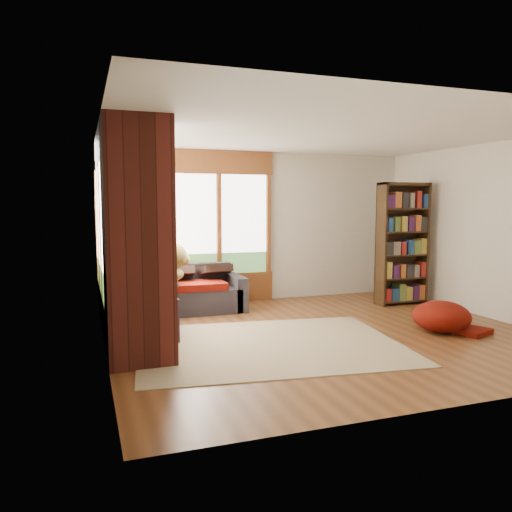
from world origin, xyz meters
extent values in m
plane|color=brown|center=(0.00, 0.00, 0.00)|extent=(5.50, 5.50, 0.00)
plane|color=white|center=(0.00, 0.00, 2.60)|extent=(5.50, 5.50, 0.00)
cube|color=silver|center=(0.00, 2.50, 1.30)|extent=(5.50, 0.04, 2.60)
cube|color=silver|center=(0.00, -2.50, 1.30)|extent=(5.50, 0.04, 2.60)
cube|color=silver|center=(-2.75, 0.00, 1.30)|extent=(0.04, 5.00, 2.60)
cube|color=silver|center=(2.75, 0.00, 1.30)|extent=(0.04, 5.00, 2.60)
cube|color=brown|center=(-1.20, 2.47, 1.35)|extent=(2.82, 0.10, 1.90)
cube|color=white|center=(-1.20, 2.47, 1.35)|extent=(2.54, 0.09, 1.62)
cube|color=brown|center=(-2.72, 1.20, 1.35)|extent=(0.10, 2.62, 1.90)
cube|color=white|center=(-2.72, 1.20, 1.35)|extent=(0.09, 2.36, 1.62)
cube|color=#7E9B67|center=(-2.69, 2.03, 1.75)|extent=(0.03, 0.72, 0.90)
cube|color=#471914|center=(-2.40, -0.35, 1.30)|extent=(0.70, 0.70, 2.60)
cube|color=#27252F|center=(-1.65, 2.05, 0.21)|extent=(2.20, 0.90, 0.42)
cube|color=#27252F|center=(-1.65, 2.40, 0.61)|extent=(2.20, 0.20, 0.38)
cube|color=#27252F|center=(-0.65, 2.05, 0.30)|extent=(0.20, 0.90, 0.60)
cube|color=maroon|center=(-1.75, 1.93, 0.48)|extent=(1.90, 0.66, 0.12)
cube|color=#27252F|center=(-2.30, 1.40, 0.21)|extent=(0.90, 2.20, 0.42)
cube|color=#27252F|center=(-2.65, 1.40, 0.61)|extent=(0.20, 2.20, 0.38)
cube|color=#27252F|center=(-2.30, 0.40, 0.30)|extent=(0.90, 0.20, 0.60)
cube|color=maroon|center=(-2.18, 1.05, 0.48)|extent=(0.66, 1.20, 0.12)
cube|color=maroon|center=(-2.18, 2.00, 0.48)|extent=(0.66, 0.66, 0.12)
cube|color=beige|center=(-0.86, -0.27, 0.01)|extent=(3.39, 2.75, 0.01)
cube|color=#362212|center=(2.56, 1.34, 1.03)|extent=(0.04, 0.29, 2.05)
cube|color=#362212|center=(1.72, 1.34, 1.03)|extent=(0.04, 0.29, 2.05)
cube|color=#362212|center=(2.14, 1.47, 1.03)|extent=(0.88, 0.02, 2.05)
cube|color=#362212|center=(2.14, 1.34, 0.06)|extent=(0.80, 0.27, 0.03)
cube|color=#362212|center=(2.14, 1.34, 0.45)|extent=(0.80, 0.27, 0.03)
cube|color=#362212|center=(2.14, 1.34, 0.84)|extent=(0.80, 0.27, 0.03)
cube|color=#362212|center=(2.14, 1.34, 1.23)|extent=(0.80, 0.27, 0.03)
cube|color=#362212|center=(2.14, 1.34, 1.62)|extent=(0.80, 0.27, 0.03)
cube|color=#362212|center=(2.14, 1.34, 2.01)|extent=(0.80, 0.27, 0.03)
cube|color=#726659|center=(2.14, 1.32, 1.03)|extent=(0.76, 0.21, 1.89)
ellipsoid|color=maroon|center=(1.53, -0.41, 0.22)|extent=(0.99, 0.99, 0.41)
ellipsoid|color=brown|center=(-1.99, 1.62, 0.77)|extent=(1.02, 0.75, 0.32)
sphere|color=brown|center=(-1.66, 1.67, 0.92)|extent=(0.44, 0.44, 0.38)
cone|color=brown|center=(-1.72, 1.66, 1.07)|extent=(0.16, 0.16, 0.16)
ellipsoid|color=black|center=(-2.00, 0.89, 0.73)|extent=(0.65, 0.85, 0.26)
sphere|color=black|center=(-1.94, 1.17, 0.85)|extent=(0.37, 0.37, 0.31)
cone|color=black|center=(-1.95, 1.12, 0.97)|extent=(0.14, 0.14, 0.13)
cube|color=black|center=(-0.95, 2.26, 0.79)|extent=(0.45, 0.12, 0.45)
cube|color=black|center=(-1.55, 2.26, 0.79)|extent=(0.45, 0.12, 0.45)
cube|color=black|center=(-2.48, 1.80, 0.79)|extent=(0.45, 0.12, 0.45)
cube|color=black|center=(-2.48, 0.70, 0.79)|extent=(0.45, 0.12, 0.45)
camera|label=1|loc=(-2.96, -5.76, 1.70)|focal=35.00mm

